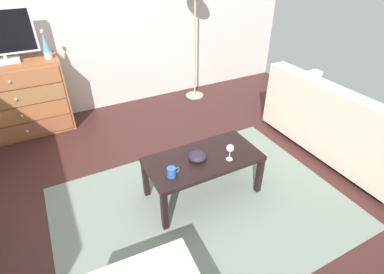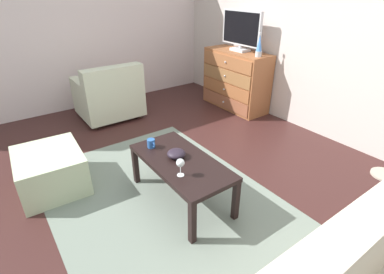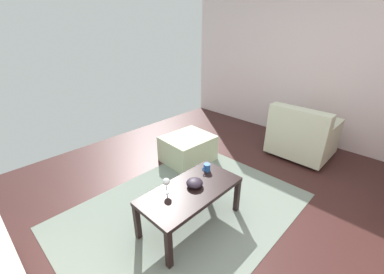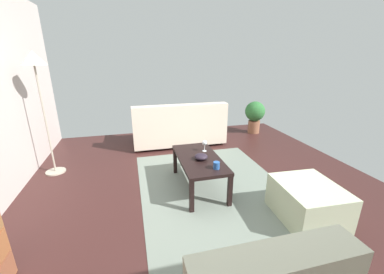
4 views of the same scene
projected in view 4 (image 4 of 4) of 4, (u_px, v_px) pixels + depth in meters
The scene contains 10 objects.
ground_plane at pixel (204, 201), 2.97m from camera, with size 5.91×5.13×0.05m, color #381D1B.
area_rug at pixel (213, 188), 3.19m from camera, with size 2.60×1.90×0.01m, color slate.
coffee_table at pixel (199, 161), 3.11m from camera, with size 1.05×0.52×0.43m.
wine_glass at pixel (205, 143), 3.26m from camera, with size 0.07×0.07×0.16m.
mug at pixel (216, 165), 2.77m from camera, with size 0.11×0.08×0.08m.
bowl_decorative at pixel (201, 157), 3.02m from camera, with size 0.17×0.17×0.08m, color black.
couch_large at pixel (178, 127), 4.75m from camera, with size 0.85×1.77×0.84m.
ottoman at pixel (308, 202), 2.56m from camera, with size 0.70×0.60×0.39m, color #B2C09B.
standing_lamp at pixel (35, 71), 3.16m from camera, with size 0.32×0.32×1.75m.
potted_plant at pixel (255, 114), 5.39m from camera, with size 0.44×0.44×0.72m.
Camera 4 is at (-2.44, 0.78, 1.68)m, focal length 22.39 mm.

